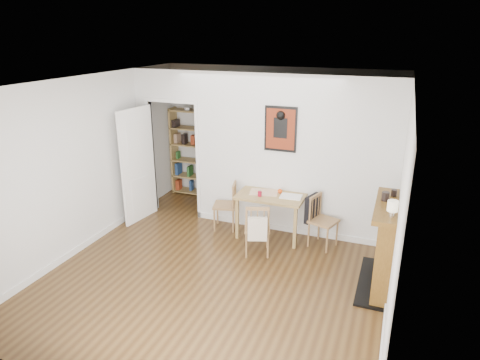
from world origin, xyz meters
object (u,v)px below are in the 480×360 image
at_px(chair_right, 323,221).
at_px(bookshelf, 190,153).
at_px(chair_left, 225,206).
at_px(ceramic_jar_b, 394,193).
at_px(dining_table, 271,200).
at_px(fireplace, 386,243).
at_px(chair_front, 257,228).
at_px(mantel_lamp, 393,207).
at_px(ceramic_jar_a, 385,196).
at_px(orange_fruit, 280,191).
at_px(notebook, 291,197).
at_px(red_glass, 260,194).

relative_size(chair_right, bookshelf, 0.47).
relative_size(chair_left, ceramic_jar_b, 8.86).
bearing_deg(dining_table, chair_left, 180.00).
bearing_deg(chair_right, dining_table, 176.83).
height_order(chair_right, fireplace, fireplace).
bearing_deg(chair_right, ceramic_jar_b, -27.26).
height_order(chair_right, ceramic_jar_b, ceramic_jar_b).
height_order(dining_table, ceramic_jar_b, ceramic_jar_b).
bearing_deg(chair_left, chair_front, -38.85).
relative_size(fireplace, mantel_lamp, 6.32).
distance_m(bookshelf, ceramic_jar_a, 4.38).
bearing_deg(fireplace, chair_front, 173.39).
xyz_separation_m(bookshelf, orange_fruit, (2.24, -1.20, -0.10)).
relative_size(chair_right, ceramic_jar_b, 8.95).
height_order(bookshelf, notebook, bookshelf).
relative_size(orange_fruit, notebook, 0.23).
xyz_separation_m(chair_left, ceramic_jar_b, (2.64, -0.55, 0.80)).
relative_size(orange_fruit, ceramic_jar_a, 0.65).
xyz_separation_m(dining_table, orange_fruit, (0.12, 0.10, 0.13)).
xyz_separation_m(fireplace, ceramic_jar_b, (0.02, 0.30, 0.59)).
relative_size(chair_front, orange_fruit, 10.92).
bearing_deg(red_glass, notebook, 16.69).
distance_m(orange_fruit, ceramic_jar_a, 1.88).
xyz_separation_m(dining_table, red_glass, (-0.15, -0.14, 0.13)).
bearing_deg(mantel_lamp, chair_front, 161.87).
distance_m(bookshelf, ceramic_jar_b, 4.38).
xyz_separation_m(chair_front, fireplace, (1.83, -0.21, 0.20)).
bearing_deg(ceramic_jar_b, mantel_lamp, -89.82).
bearing_deg(bookshelf, fireplace, -28.62).
distance_m(mantel_lamp, ceramic_jar_a, 0.51).
bearing_deg(chair_right, red_glass, -174.87).
bearing_deg(ceramic_jar_a, chair_front, 176.39).
bearing_deg(notebook, mantel_lamp, -39.56).
distance_m(dining_table, ceramic_jar_b, 1.99).
bearing_deg(orange_fruit, notebook, -25.01).
relative_size(red_glass, orange_fruit, 1.10).
xyz_separation_m(red_glass, ceramic_jar_a, (1.88, -0.61, 0.45)).
xyz_separation_m(chair_right, mantel_lamp, (0.98, -1.20, 0.85)).
bearing_deg(fireplace, ceramic_jar_a, 128.21).
distance_m(bookshelf, fireplace, 4.50).
bearing_deg(chair_right, bookshelf, 155.66).
bearing_deg(notebook, orange_fruit, 154.99).
distance_m(bookshelf, mantel_lamp, 4.72).
height_order(chair_right, mantel_lamp, mantel_lamp).
height_order(dining_table, orange_fruit, orange_fruit).
distance_m(dining_table, chair_right, 0.88).
bearing_deg(notebook, fireplace, -29.81).
relative_size(dining_table, notebook, 3.20).
relative_size(ceramic_jar_a, ceramic_jar_b, 1.25).
relative_size(orange_fruit, ceramic_jar_b, 0.81).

